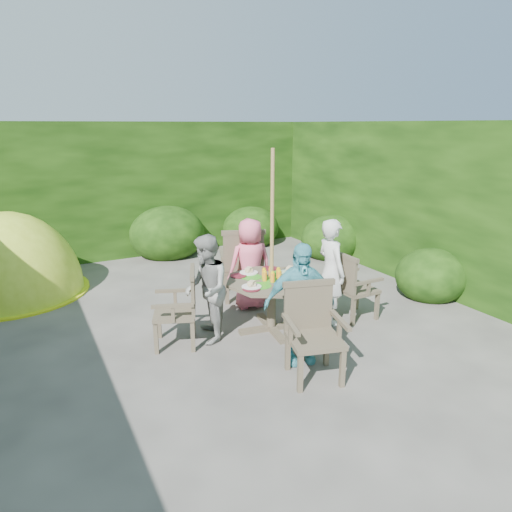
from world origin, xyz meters
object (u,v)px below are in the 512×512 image
dome_tent (13,294)px  garden_chair_right (352,285)px  patio_table (272,288)px  parasol_pole (272,244)px  child_left (207,289)px  child_front (299,304)px  child_back (250,264)px  garden_chair_front (312,330)px  garden_chair_left (181,307)px  garden_chair_back (243,263)px  child_right (331,272)px

dome_tent → garden_chair_right: bearing=-23.6°
patio_table → parasol_pole: (-0.00, -0.00, 0.54)m
patio_table → child_left: 0.81m
parasol_pole → child_front: (-0.12, -0.79, -0.45)m
child_back → patio_table: bearing=87.2°
garden_chair_right → garden_chair_front: size_ratio=0.93×
garden_chair_left → child_left: (0.30, -0.03, 0.17)m
garden_chair_front → child_back: (0.27, 1.88, 0.14)m
child_left → dome_tent: size_ratio=0.51×
patio_table → garden_chair_back: size_ratio=1.26×
parasol_pole → garden_chair_front: 1.26m
garden_chair_back → child_left: (-0.93, -0.96, 0.09)m
child_back → garden_chair_front: bearing=87.2°
garden_chair_front → child_left: 1.37m
garden_chair_back → child_back: size_ratio=0.82×
garden_chair_left → child_front: 1.37m
patio_table → child_left: size_ratio=1.02×
parasol_pole → garden_chair_left: size_ratio=2.54×
parasol_pole → garden_chair_front: size_ratio=2.40×
child_left → child_front: bearing=53.2°
dome_tent → patio_table: bearing=-31.2°
garden_chair_right → parasol_pole: bearing=80.5°
child_right → patio_table: bearing=85.5°
garden_chair_front → child_right: bearing=61.4°
garden_chair_right → garden_chair_back: bearing=36.7°
garden_chair_left → garden_chair_front: bearing=58.4°
garden_chair_left → garden_chair_front: size_ratio=0.94×
child_back → parasol_pole: bearing=86.9°
garden_chair_left → child_left: 0.35m
child_right → child_front: size_ratio=1.03×
patio_table → dome_tent: (-2.82, 2.88, -0.55)m
garden_chair_right → garden_chair_back: (-0.95, 1.26, 0.09)m
patio_table → child_left: child_left is taller
parasol_pole → garden_chair_back: size_ratio=2.15×
dome_tent → parasol_pole: bearing=-31.2°
dome_tent → child_front: bearing=-39.2°
garden_chair_right → garden_chair_front: 1.54m
child_right → child_back: child_right is taller
patio_table → child_front: size_ratio=0.98×
garden_chair_front → dome_tent: dome_tent is taller
child_front → child_left: bearing=139.9°
garden_chair_right → child_back: (-0.97, 0.97, 0.17)m
dome_tent → garden_chair_left: bearing=-43.3°
patio_table → garden_chair_back: garden_chair_back is taller
child_left → parasol_pole: bearing=98.2°
parasol_pole → child_back: 0.93m
child_front → dome_tent: bearing=139.7°
patio_table → child_right: child_right is taller
patio_table → garden_chair_right: (1.09, -0.18, -0.10)m
child_right → child_left: (-1.58, 0.24, -0.04)m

